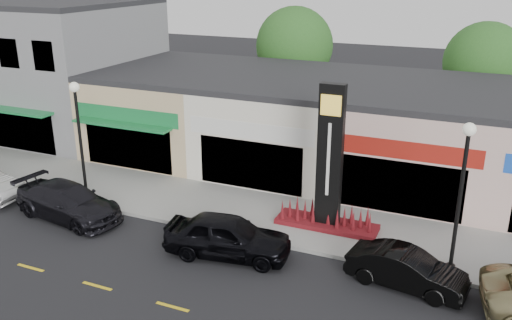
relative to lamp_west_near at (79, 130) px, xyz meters
The scene contains 15 objects.
ground 9.07m from the lamp_west_near, 17.35° to the right, with size 120.00×120.00×0.00m, color black.
sidewalk 8.89m from the lamp_west_near, 13.02° to the left, with size 52.00×4.30×0.15m, color gray.
curb 8.70m from the lamp_west_near, ahead, with size 52.00×0.20×0.15m, color gray.
building_grey_2story 13.45m from the lamp_west_near, 138.08° to the left, with size 12.00×10.95×8.30m.
shop_beige 9.04m from the lamp_west_near, 93.19° to the left, with size 7.00×10.85×4.80m.
shop_cream 11.13m from the lamp_west_near, 54.08° to the left, with size 7.00×10.01×4.80m.
shop_pink_w 16.25m from the lamp_west_near, 33.61° to the left, with size 7.00×10.01×4.80m.
tree_rear_west 17.55m from the lamp_west_near, 76.76° to the left, with size 5.20×5.20×7.83m.
tree_rear_mid 23.39m from the lamp_west_near, 46.74° to the left, with size 4.80×4.80×7.29m.
lamp_west_near is the anchor object (origin of this frame).
lamp_east_near 16.00m from the lamp_west_near, ahead, with size 0.44×0.44×5.47m.
pylon_sign 11.19m from the lamp_west_near, ahead, with size 4.20×1.30×6.00m.
car_dark_sedan 3.21m from the lamp_west_near, 75.43° to the right, with size 5.19×2.11×1.51m, color black.
car_black_sedan 8.79m from the lamp_west_near, 12.55° to the right, with size 4.76×1.92×1.62m, color black.
car_black_conv 14.99m from the lamp_west_near, ahead, with size 4.02×1.40×1.32m, color black.
Camera 1 is at (8.34, -15.47, 10.37)m, focal length 38.00 mm.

